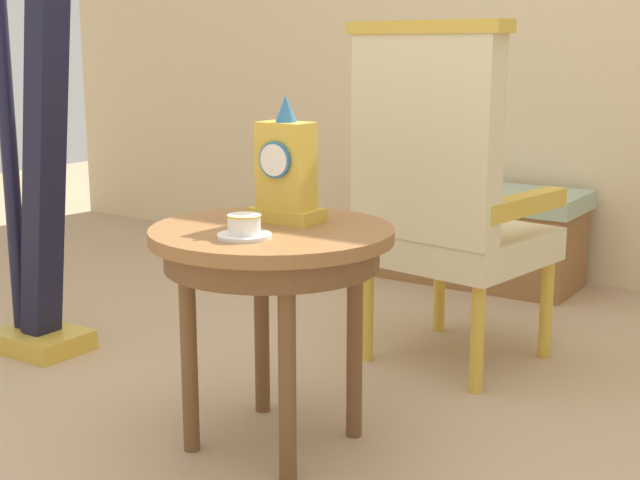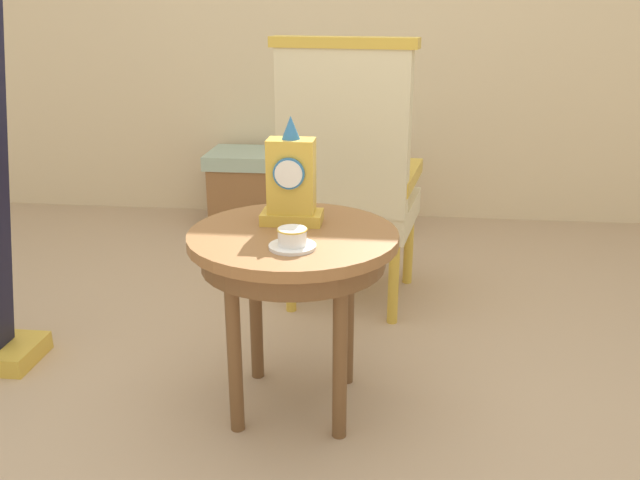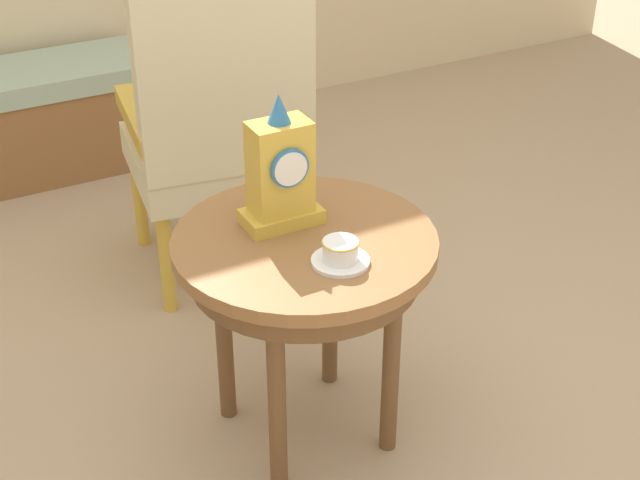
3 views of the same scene
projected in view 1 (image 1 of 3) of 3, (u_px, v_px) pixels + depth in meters
ground_plane at (244, 444)px, 2.44m from camera, size 10.00×10.00×0.00m
side_table at (272, 257)px, 2.34m from camera, size 0.64×0.64×0.60m
teacup_left at (244, 227)px, 2.20m from camera, size 0.14×0.14×0.06m
mantel_clock at (286, 171)px, 2.38m from camera, size 0.19×0.11×0.34m
armchair at (444, 194)px, 2.91m from camera, size 0.62×0.61×1.14m
harp at (34, 146)px, 3.02m from camera, size 0.40×0.24×1.81m
window_bench at (470, 233)px, 4.10m from camera, size 1.02×0.40×0.44m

